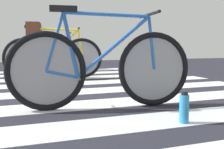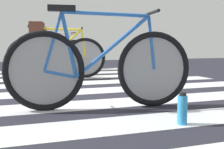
% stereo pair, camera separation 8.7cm
% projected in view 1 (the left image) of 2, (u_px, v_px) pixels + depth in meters
% --- Properties ---
extents(ground, '(18.00, 14.00, 0.02)m').
position_uv_depth(ground, '(60.00, 94.00, 3.41)').
color(ground, '#25252F').
extents(crosswalk_markings, '(5.45, 6.50, 0.00)m').
position_uv_depth(crosswalk_markings, '(63.00, 93.00, 3.42)').
color(crosswalk_markings, silver).
rests_on(crosswalk_markings, ground).
extents(bicycle_1_of_3, '(1.73, 0.52, 0.93)m').
position_uv_depth(bicycle_1_of_3, '(102.00, 67.00, 2.56)').
color(bicycle_1_of_3, black).
rests_on(bicycle_1_of_3, ground).
extents(bicycle_2_of_3, '(1.72, 0.55, 0.93)m').
position_uv_depth(bicycle_2_of_3, '(53.00, 57.00, 4.88)').
color(bicycle_2_of_3, black).
rests_on(bicycle_2_of_3, ground).
extents(cyclist_2_of_3, '(0.38, 0.45, 0.98)m').
position_uv_depth(cyclist_2_of_3, '(34.00, 43.00, 4.81)').
color(cyclist_2_of_3, tan).
rests_on(cyclist_2_of_3, ground).
extents(bicycle_3_of_3, '(1.73, 0.52, 0.93)m').
position_uv_depth(bicycle_3_of_3, '(49.00, 54.00, 6.55)').
color(bicycle_3_of_3, black).
rests_on(bicycle_3_of_3, ground).
extents(cyclist_3_of_3, '(0.36, 0.44, 0.99)m').
position_uv_depth(cyclist_3_of_3, '(36.00, 43.00, 6.38)').
color(cyclist_3_of_3, '#A87A5B').
rests_on(cyclist_3_of_3, ground).
extents(water_bottle, '(0.07, 0.07, 0.24)m').
position_uv_depth(water_bottle, '(184.00, 108.00, 2.08)').
color(water_bottle, '#3096DC').
rests_on(water_bottle, ground).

